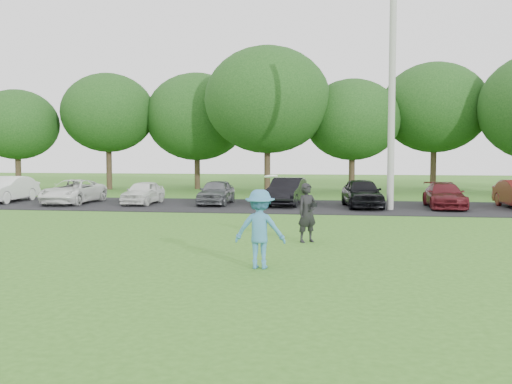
% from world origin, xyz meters
% --- Properties ---
extents(ground, '(100.00, 100.00, 0.00)m').
position_xyz_m(ground, '(0.00, 0.00, 0.00)').
color(ground, '#35671D').
rests_on(ground, ground).
extents(parking_lot, '(32.00, 6.50, 0.03)m').
position_xyz_m(parking_lot, '(0.00, 13.00, 0.01)').
color(parking_lot, black).
rests_on(parking_lot, ground).
extents(utility_pole, '(0.28, 0.28, 9.93)m').
position_xyz_m(utility_pole, '(4.36, 11.96, 4.96)').
color(utility_pole, '#A5A6A1').
rests_on(utility_pole, ground).
extents(frisbee_player, '(1.07, 0.69, 1.96)m').
position_xyz_m(frisbee_player, '(0.68, -0.51, 0.82)').
color(frisbee_player, teal).
rests_on(frisbee_player, ground).
extents(camera_bystander, '(0.69, 0.65, 1.58)m').
position_xyz_m(camera_bystander, '(1.45, 3.07, 0.79)').
color(camera_bystander, black).
rests_on(camera_bystander, ground).
extents(parked_cars, '(28.27, 4.50, 1.25)m').
position_xyz_m(parked_cars, '(-0.06, 13.05, 0.61)').
color(parked_cars, white).
rests_on(parked_cars, parking_lot).
extents(tree_row, '(42.39, 9.85, 8.64)m').
position_xyz_m(tree_row, '(1.51, 22.76, 4.91)').
color(tree_row, '#38281C').
rests_on(tree_row, ground).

